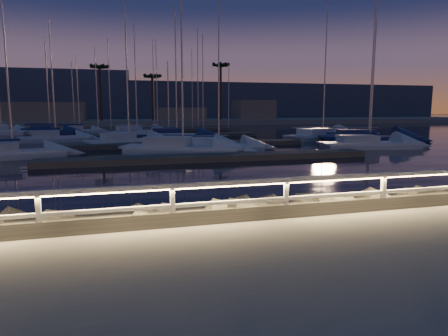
% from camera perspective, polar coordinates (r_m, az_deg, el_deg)
% --- Properties ---
extents(ground, '(400.00, 400.00, 0.00)m').
position_cam_1_polar(ground, '(11.74, 17.74, -5.95)').
color(ground, gray).
rests_on(ground, ground).
extents(harbor_water, '(400.00, 440.00, 0.60)m').
position_cam_1_polar(harbor_water, '(41.33, -6.89, 3.22)').
color(harbor_water, black).
rests_on(harbor_water, ground).
extents(guard_rail, '(44.11, 0.12, 1.06)m').
position_cam_1_polar(guard_rail, '(11.54, 17.64, -2.25)').
color(guard_rail, white).
rests_on(guard_rail, ground).
extents(riprap, '(39.28, 2.29, 1.22)m').
position_cam_1_polar(riprap, '(11.34, -1.14, -6.78)').
color(riprap, '#5E5A51').
rests_on(riprap, ground).
extents(floating_docks, '(22.00, 36.00, 0.40)m').
position_cam_1_polar(floating_docks, '(42.54, -7.18, 4.14)').
color(floating_docks, '#635A52').
rests_on(floating_docks, ground).
extents(far_shore, '(160.00, 14.00, 5.20)m').
position_cam_1_polar(far_shore, '(83.76, -11.62, 6.67)').
color(far_shore, gray).
rests_on(far_shore, ground).
extents(palm_left, '(3.00, 3.00, 11.20)m').
position_cam_1_polar(palm_left, '(81.78, -17.38, 13.33)').
color(palm_left, '#4B3423').
rests_on(palm_left, ground).
extents(palm_center, '(3.00, 3.00, 9.70)m').
position_cam_1_polar(palm_center, '(83.07, -10.25, 12.56)').
color(palm_center, '#4B3423').
rests_on(palm_center, ground).
extents(palm_right, '(3.00, 3.00, 12.20)m').
position_cam_1_polar(palm_right, '(84.85, -0.47, 14.13)').
color(palm_right, '#4B3423').
rests_on(palm_right, ground).
extents(distant_hills, '(230.00, 37.50, 18.00)m').
position_cam_1_polar(distant_hills, '(144.00, -22.38, 8.71)').
color(distant_hills, '#3E4960').
rests_on(distant_hills, ground).
extents(sailboat_b, '(7.48, 3.39, 12.32)m').
position_cam_1_polar(sailboat_b, '(31.00, -28.25, 1.94)').
color(sailboat_b, silver).
rests_on(sailboat_b, ground).
extents(sailboat_c, '(9.47, 6.17, 15.71)m').
position_cam_1_polar(sailboat_c, '(30.43, -6.32, 2.90)').
color(sailboat_c, silver).
rests_on(sailboat_c, ground).
extents(sailboat_d, '(8.90, 4.00, 14.56)m').
position_cam_1_polar(sailboat_d, '(36.37, 19.76, 3.30)').
color(sailboat_d, silver).
rests_on(sailboat_d, ground).
extents(sailboat_e, '(7.27, 2.97, 12.11)m').
position_cam_1_polar(sailboat_e, '(44.34, -23.12, 4.00)').
color(sailboat_e, silver).
rests_on(sailboat_e, ground).
extents(sailboat_f, '(8.15, 4.35, 13.39)m').
position_cam_1_polar(sailboat_f, '(37.88, -13.70, 3.78)').
color(sailboat_f, silver).
rests_on(sailboat_f, ground).
extents(sailboat_g, '(7.69, 2.69, 12.85)m').
position_cam_1_polar(sailboat_g, '(32.18, -1.11, 3.16)').
color(sailboat_g, silver).
rests_on(sailboat_g, ground).
extents(sailboat_h, '(10.17, 5.76, 16.61)m').
position_cam_1_polar(sailboat_h, '(43.10, 19.60, 4.12)').
color(sailboat_h, navy).
rests_on(sailboat_h, ground).
extents(sailboat_i, '(6.45, 3.48, 10.66)m').
position_cam_1_polar(sailboat_i, '(57.55, -20.05, 5.04)').
color(sailboat_i, silver).
rests_on(sailboat_i, ground).
extents(sailboat_j, '(8.63, 3.63, 14.28)m').
position_cam_1_polar(sailboat_j, '(43.96, -7.04, 4.62)').
color(sailboat_j, navy).
rests_on(sailboat_j, ground).
extents(sailboat_k, '(8.51, 3.96, 13.95)m').
position_cam_1_polar(sailboat_k, '(52.77, -12.54, 5.11)').
color(sailboat_k, silver).
rests_on(sailboat_k, ground).
extents(sailboat_l, '(9.90, 5.60, 16.16)m').
position_cam_1_polar(sailboat_l, '(45.10, 13.70, 4.54)').
color(sailboat_l, silver).
rests_on(sailboat_l, ground).
extents(sailboat_m, '(8.18, 4.96, 13.59)m').
position_cam_1_polar(sailboat_m, '(59.49, -29.35, 4.62)').
color(sailboat_m, silver).
rests_on(sailboat_m, ground).
extents(sailboat_n, '(7.58, 3.68, 12.46)m').
position_cam_1_polar(sailboat_n, '(57.69, -23.75, 4.86)').
color(sailboat_n, navy).
rests_on(sailboat_n, ground).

